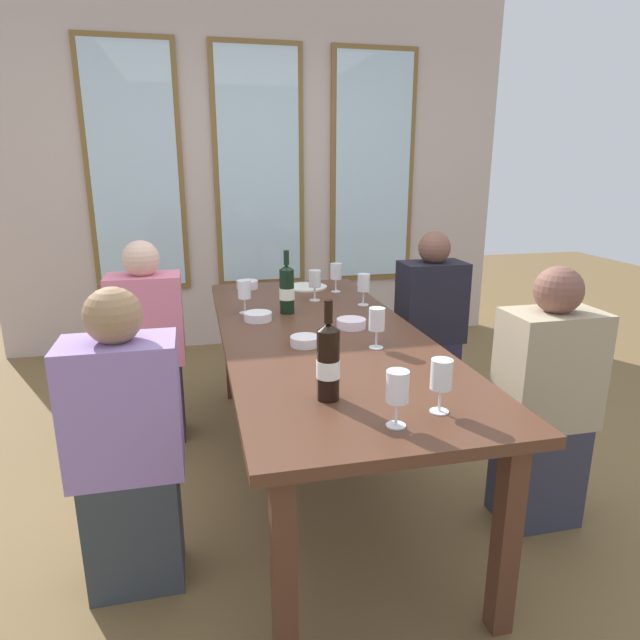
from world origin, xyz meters
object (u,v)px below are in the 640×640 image
object	(u,v)px
wine_glass_1	(336,273)
wine_glass_2	(364,284)
wine_glass_4	(396,390)
tasting_bowl_1	(351,323)
seated_person_0	(149,348)
seated_person_2	(127,451)
wine_glass_5	(244,290)
seated_person_3	(545,406)
wine_bottle_0	(287,289)
white_plate_0	(306,287)
tasting_bowl_3	(305,341)
seated_person_1	(430,328)
wine_glass_3	(441,377)
tasting_bowl_2	(247,285)
tasting_bowl_0	(258,316)
dining_table	(321,347)
wine_glass_0	(315,280)
wine_glass_6	(377,320)
wine_bottle_1	(328,361)

from	to	relation	value
wine_glass_1	wine_glass_2	bearing A→B (deg)	-79.40
wine_glass_2	wine_glass_4	bearing A→B (deg)	-103.65
tasting_bowl_1	seated_person_0	bearing A→B (deg)	150.19
seated_person_2	wine_glass_5	bearing A→B (deg)	62.07
seated_person_3	wine_bottle_0	bearing A→B (deg)	135.21
white_plate_0	wine_glass_4	size ratio (longest dim) A/B	1.48
tasting_bowl_3	seated_person_1	distance (m)	1.24
tasting_bowl_1	wine_glass_2	distance (m)	0.45
seated_person_3	tasting_bowl_1	bearing A→B (deg)	139.12
wine_glass_3	seated_person_2	size ratio (longest dim) A/B	0.16
tasting_bowl_2	seated_person_3	distance (m)	1.89
white_plate_0	seated_person_3	xyz separation A→B (m)	(0.70, -1.48, -0.22)
white_plate_0	tasting_bowl_0	xyz separation A→B (m)	(-0.39, -0.68, 0.02)
seated_person_3	seated_person_2	bearing A→B (deg)	-179.86
dining_table	seated_person_2	bearing A→B (deg)	-146.29
wine_bottle_0	wine_glass_4	bearing A→B (deg)	-86.04
tasting_bowl_0	wine_glass_0	bearing A→B (deg)	43.21
tasting_bowl_0	wine_glass_2	xyz separation A→B (m)	(0.60, 0.18, 0.10)
wine_glass_3	tasting_bowl_3	bearing A→B (deg)	110.75
dining_table	wine_glass_2	size ratio (longest dim) A/B	13.19
wine_glass_1	seated_person_3	distance (m)	1.47
white_plate_0	wine_glass_1	xyz separation A→B (m)	(0.15, -0.15, 0.11)
wine_glass_4	wine_glass_0	bearing A→B (deg)	86.16
tasting_bowl_1	wine_glass_6	xyz separation A→B (m)	(0.02, -0.31, 0.10)
white_plate_0	wine_bottle_1	xyz separation A→B (m)	(-0.27, -1.68, 0.13)
white_plate_0	tasting_bowl_0	distance (m)	0.78
wine_glass_6	white_plate_0	bearing A→B (deg)	92.38
wine_bottle_1	wine_glass_3	xyz separation A→B (m)	(0.32, -0.18, -0.01)
tasting_bowl_1	seated_person_0	xyz separation A→B (m)	(-0.97, 0.56, -0.23)
white_plate_0	wine_glass_3	bearing A→B (deg)	-88.66
wine_glass_6	tasting_bowl_1	bearing A→B (deg)	93.70
wine_bottle_0	wine_glass_3	world-z (taller)	wine_bottle_0
wine_bottle_1	wine_glass_1	world-z (taller)	wine_bottle_1
seated_person_0	seated_person_2	distance (m)	1.14
tasting_bowl_2	wine_glass_4	distance (m)	1.99
tasting_bowl_3	wine_glass_2	size ratio (longest dim) A/B	0.73
wine_bottle_0	seated_person_1	xyz separation A→B (m)	(0.92, 0.24, -0.34)
white_plate_0	tasting_bowl_3	bearing A→B (deg)	-101.94
seated_person_0	wine_bottle_0	bearing A→B (deg)	-17.29
wine_bottle_0	wine_glass_3	size ratio (longest dim) A/B	1.89
dining_table	seated_person_1	distance (m)	1.03
wine_glass_0	wine_glass_5	size ratio (longest dim) A/B	1.00
tasting_bowl_2	seated_person_0	bearing A→B (deg)	-144.88
white_plate_0	wine_glass_6	distance (m)	1.22
wine_glass_2	dining_table	bearing A→B (deg)	-127.79
wine_glass_6	seated_person_3	size ratio (longest dim) A/B	0.16
tasting_bowl_1	wine_glass_2	bearing A→B (deg)	65.29
white_plate_0	wine_glass_6	xyz separation A→B (m)	(0.05, -1.21, 0.12)
wine_glass_0	wine_glass_4	distance (m)	1.58
wine_bottle_0	tasting_bowl_2	xyz separation A→B (m)	(-0.14, 0.63, -0.10)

